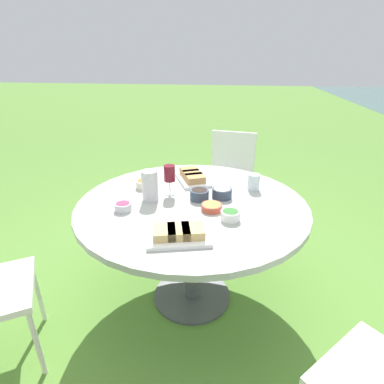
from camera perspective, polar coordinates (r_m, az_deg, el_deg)
name	(u,v)px	position (r m, az deg, el deg)	size (l,w,h in m)	color
ground_plane	(192,295)	(2.24, 0.00, -19.11)	(40.00, 40.00, 0.00)	#5B8C38
dining_table	(192,216)	(1.87, 0.00, -4.51)	(1.38, 1.38, 0.74)	#4C4C51
chair_far_back	(230,170)	(3.01, 7.28, 4.11)	(0.48, 0.50, 0.89)	white
water_pitcher	(150,185)	(1.82, -8.02, 1.24)	(0.10, 0.10, 0.19)	silver
wine_glass	(169,174)	(1.86, -4.31, 3.38)	(0.07, 0.07, 0.19)	silver
platter_bread_main	(179,234)	(1.44, -2.53, -7.95)	(0.26, 0.34, 0.06)	white
platter_charcuterie	(192,177)	(2.12, 0.04, 2.95)	(0.38, 0.31, 0.07)	white
bowl_fries	(212,207)	(1.71, 3.77, -2.83)	(0.12, 0.12, 0.04)	#B74733
bowl_salad	(230,215)	(1.61, 7.30, -4.33)	(0.10, 0.10, 0.05)	white
bowl_olives	(199,194)	(1.83, 1.42, -0.38)	(0.11, 0.11, 0.06)	#334256
bowl_dip_red	(123,206)	(1.75, -12.99, -2.66)	(0.10, 0.10, 0.04)	silver
bowl_dip_cream	(222,192)	(1.86, 5.73, -0.05)	(0.12, 0.12, 0.06)	#334256
bowl_roasted_veg	(145,183)	(2.03, -9.01, 1.61)	(0.11, 0.11, 0.05)	beige
cup_water_near	(254,182)	(2.00, 11.67, 1.86)	(0.08, 0.08, 0.11)	silver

